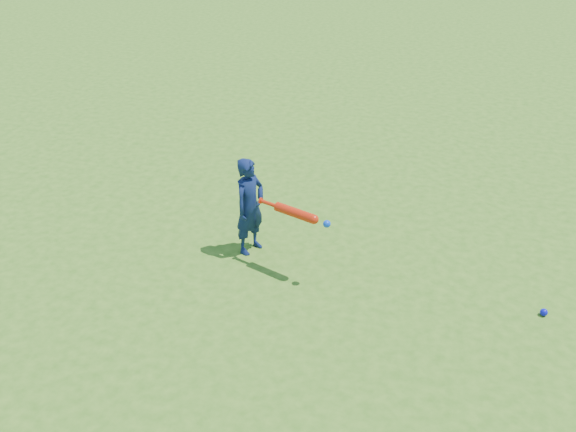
{
  "coord_description": "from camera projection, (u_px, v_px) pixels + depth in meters",
  "views": [
    {
      "loc": [
        1.74,
        -6.2,
        3.85
      ],
      "look_at": [
        0.39,
        -0.69,
        0.59
      ],
      "focal_mm": 40.0,
      "sensor_mm": 36.0,
      "label": 1
    }
  ],
  "objects": [
    {
      "name": "child",
      "position": [
        250.0,
        206.0,
        6.81
      ],
      "size": [
        0.4,
        0.47,
        1.09
      ],
      "primitive_type": "imported",
      "rotation": [
        0.0,
        0.0,
        1.14
      ],
      "color": "#0F1B47",
      "rests_on": "ground"
    },
    {
      "name": "bat_swing",
      "position": [
        298.0,
        214.0,
        6.37
      ],
      "size": [
        0.81,
        0.37,
        0.1
      ],
      "rotation": [
        0.0,
        0.0,
        -0.38
      ],
      "color": "red",
      "rests_on": "ground"
    },
    {
      "name": "ground_ball_blue",
      "position": [
        544.0,
        312.0,
        6.07
      ],
      "size": [
        0.07,
        0.07,
        0.07
      ],
      "primitive_type": "sphere",
      "color": "#0B0ECA",
      "rests_on": "ground"
    },
    {
      "name": "ground",
      "position": [
        270.0,
        228.0,
        7.49
      ],
      "size": [
        80.0,
        80.0,
        0.0
      ],
      "primitive_type": "plane",
      "color": "#396D1A",
      "rests_on": "ground"
    }
  ]
}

